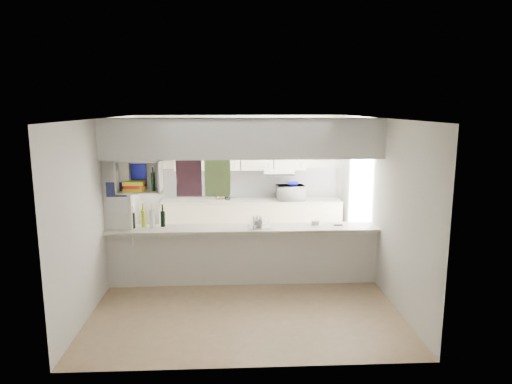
{
  "coord_description": "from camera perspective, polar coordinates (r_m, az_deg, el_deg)",
  "views": [
    {
      "loc": [
        -0.15,
        -6.88,
        2.77
      ],
      "look_at": [
        0.22,
        0.5,
        1.38
      ],
      "focal_mm": 32.0,
      "sensor_mm": 36.0,
      "label": 1
    }
  ],
  "objects": [
    {
      "name": "floor",
      "position": [
        7.42,
        -1.53,
        -11.3
      ],
      "size": [
        4.8,
        4.8,
        0.0
      ],
      "primitive_type": "plane",
      "color": "#957656",
      "rests_on": "ground"
    },
    {
      "name": "kitchen_run",
      "position": [
        9.23,
        -0.86,
        -1.53
      ],
      "size": [
        3.6,
        0.63,
        2.24
      ],
      "color": "silver",
      "rests_on": "floor"
    },
    {
      "name": "wall_left",
      "position": [
        7.3,
        -18.3,
        -1.53
      ],
      "size": [
        0.0,
        4.8,
        4.8
      ],
      "primitive_type": "plane",
      "rotation": [
        1.57,
        0.0,
        1.57
      ],
      "color": "silver",
      "rests_on": "floor"
    },
    {
      "name": "plastic_tubs",
      "position": [
        7.34,
        7.66,
        -3.8
      ],
      "size": [
        0.49,
        0.17,
        0.07
      ],
      "color": "silver",
      "rests_on": "breakfast_bar"
    },
    {
      "name": "wine_bottles",
      "position": [
        7.28,
        -13.37,
        -3.25
      ],
      "size": [
        0.53,
        0.16,
        0.39
      ],
      "color": "black",
      "rests_on": "breakfast_bar"
    },
    {
      "name": "knife_block",
      "position": [
        9.23,
        -4.64,
        -0.33
      ],
      "size": [
        0.12,
        0.1,
        0.2
      ],
      "primitive_type": "cube",
      "rotation": [
        0.0,
        0.0,
        0.28
      ],
      "color": "#50361B",
      "rests_on": "bench_top"
    },
    {
      "name": "utensil_jar",
      "position": [
        9.2,
        -3.58,
        -0.53
      ],
      "size": [
        0.1,
        0.1,
        0.14
      ],
      "primitive_type": "cylinder",
      "color": "black",
      "rests_on": "bench_top"
    },
    {
      "name": "wall_back",
      "position": [
        9.39,
        -1.9,
        1.63
      ],
      "size": [
        4.2,
        0.0,
        4.2
      ],
      "primitive_type": "plane",
      "rotation": [
        1.57,
        0.0,
        0.0
      ],
      "color": "silver",
      "rests_on": "floor"
    },
    {
      "name": "cubby_shelf",
      "position": [
        7.04,
        -14.44,
        1.65
      ],
      "size": [
        0.65,
        0.35,
        0.5
      ],
      "color": "white",
      "rests_on": "bulkhead"
    },
    {
      "name": "ceiling",
      "position": [
        6.88,
        -1.63,
        9.22
      ],
      "size": [
        4.8,
        4.8,
        0.0
      ],
      "primitive_type": "plane",
      "color": "white",
      "rests_on": "wall_back"
    },
    {
      "name": "bowl",
      "position": [
        9.14,
        4.63,
        1.02
      ],
      "size": [
        0.25,
        0.25,
        0.06
      ],
      "primitive_type": "imported",
      "color": "#0E13A0",
      "rests_on": "microwave"
    },
    {
      "name": "microwave",
      "position": [
        9.17,
        4.37,
        -0.08
      ],
      "size": [
        0.57,
        0.41,
        0.3
      ],
      "primitive_type": "imported",
      "rotation": [
        0.0,
        0.0,
        3.22
      ],
      "color": "white",
      "rests_on": "bench_top"
    },
    {
      "name": "wall_right",
      "position": [
        7.38,
        14.95,
        -1.21
      ],
      "size": [
        0.0,
        4.8,
        4.8
      ],
      "primitive_type": "plane",
      "rotation": [
        1.57,
        0.0,
        -1.57
      ],
      "color": "silver",
      "rests_on": "floor"
    },
    {
      "name": "dish_rack",
      "position": [
        7.1,
        0.41,
        -3.82
      ],
      "size": [
        0.4,
        0.32,
        0.2
      ],
      "rotation": [
        0.0,
        0.0,
        0.15
      ],
      "color": "silver",
      "rests_on": "breakfast_bar"
    },
    {
      "name": "servery_partition",
      "position": [
        6.97,
        -3.02,
        1.45
      ],
      "size": [
        4.2,
        0.5,
        2.6
      ],
      "color": "silver",
      "rests_on": "floor"
    },
    {
      "name": "cup",
      "position": [
        7.09,
        0.38,
        -3.95
      ],
      "size": [
        0.13,
        0.13,
        0.1
      ],
      "primitive_type": "imported",
      "rotation": [
        0.0,
        0.0,
        -0.03
      ],
      "color": "white",
      "rests_on": "dish_rack"
    }
  ]
}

